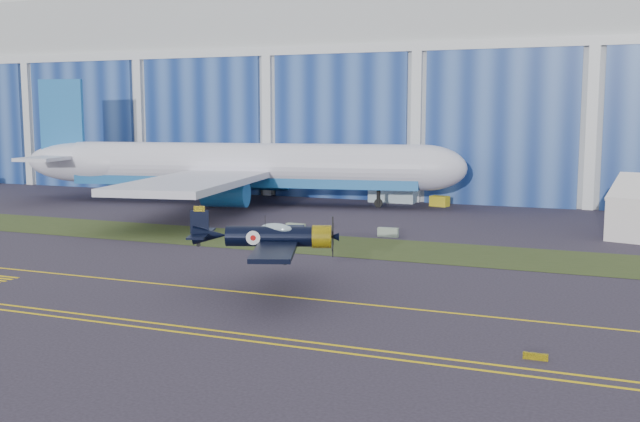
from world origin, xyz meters
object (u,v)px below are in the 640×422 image
at_px(tug, 440,201).
at_px(shipping_container, 393,192).
at_px(jetliner, 242,117).
at_px(warbird, 270,236).

bearing_deg(tug, shipping_container, 177.43).
distance_m(jetliner, tug, 27.85).
height_order(jetliner, shipping_container, jetliner).
height_order(warbird, tug, warbird).
xyz_separation_m(warbird, tug, (0.23, 49.88, -3.12)).
height_order(jetliner, tug, jetliner).
bearing_deg(warbird, jetliner, 100.08).
relative_size(warbird, tug, 7.17).
relative_size(jetliner, shipping_container, 11.78).
bearing_deg(shipping_container, tug, -15.96).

